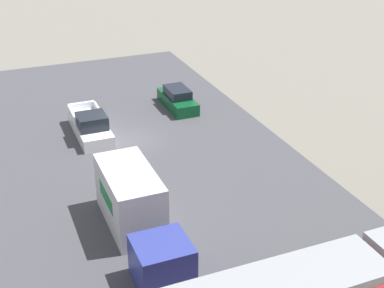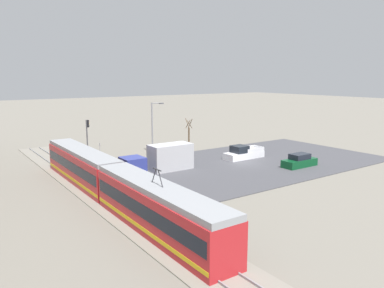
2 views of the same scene
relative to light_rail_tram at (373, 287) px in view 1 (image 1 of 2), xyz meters
The scene contains 6 objects.
ground_plane 20.30m from the light_rail_tram, 77.12° to the right, with size 320.00×320.00×0.00m, color slate.
road_surface 20.29m from the light_rail_tram, 77.12° to the right, with size 19.86×37.47×0.08m.
light_rail_tram is the anchor object (origin of this frame).
box_truck 11.46m from the light_rail_tram, 52.29° to the right, with size 2.47×8.66×3.04m.
pickup_truck 22.54m from the light_rail_tram, 72.92° to the right, with size 2.09×5.73×1.81m.
sedan_car_0 24.02m from the light_rail_tram, 91.95° to the right, with size 1.81×4.73×1.60m.
Camera 1 is at (8.34, 32.17, 16.25)m, focal length 50.00 mm.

